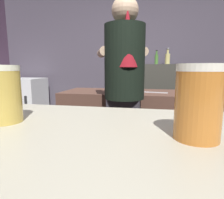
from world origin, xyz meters
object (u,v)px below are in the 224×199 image
object	(u,v)px
bartender	(124,88)
bottle_olive_oil	(168,58)
knife_block	(202,83)
pint_glass_far	(3,94)
pint_glass_near	(198,102)
bottle_soy	(156,59)
mini_fridge	(24,106)
bottle_vinegar	(168,58)
mixing_bowl	(127,90)
chefs_knife	(156,92)

from	to	relation	value
bartender	bottle_olive_oil	size ratio (longest dim) A/B	7.37
knife_block	pint_glass_far	bearing A→B (deg)	-115.59
pint_glass_near	pint_glass_far	distance (m)	0.40
pint_glass_near	bottle_soy	distance (m)	2.88
mini_fridge	bartender	size ratio (longest dim) A/B	0.57
pint_glass_far	bottle_vinegar	bearing A→B (deg)	78.81
mixing_bowl	chefs_knife	xyz separation A→B (m)	(0.30, 0.07, -0.03)
pint_glass_near	bottle_vinegar	bearing A→B (deg)	86.51
bartender	knife_block	xyz separation A→B (m)	(0.74, 0.49, 0.02)
bottle_vinegar	mini_fridge	bearing A→B (deg)	-174.96
knife_block	bottle_vinegar	distance (m)	1.26
mini_fridge	mixing_bowl	xyz separation A→B (m)	(2.01, -1.12, 0.46)
bartender	bottle_soy	distance (m)	1.62
chefs_knife	bottle_soy	world-z (taller)	bottle_soy
knife_block	chefs_knife	distance (m)	0.48
knife_block	bottle_soy	xyz separation A→B (m)	(-0.44, 1.08, 0.29)
chefs_knife	bottle_olive_oil	xyz separation A→B (m)	(0.19, 1.18, 0.40)
pint_glass_near	bottle_vinegar	world-z (taller)	bottle_vinegar
bottle_soy	bottle_olive_oil	size ratio (longest dim) A/B	0.90
bartender	pint_glass_far	bearing A→B (deg)	156.06
mini_fridge	chefs_knife	size ratio (longest dim) A/B	4.19
bottle_olive_oil	chefs_knife	bearing A→B (deg)	-99.34
mixing_bowl	bottle_olive_oil	xyz separation A→B (m)	(0.49, 1.25, 0.38)
bartender	bottle_olive_oil	bearing A→B (deg)	-35.82
mixing_bowl	bottle_olive_oil	size ratio (longest dim) A/B	0.89
bartender	knife_block	size ratio (longest dim) A/B	6.40
mini_fridge	knife_block	xyz separation A→B (m)	(2.77, -0.97, 0.54)
bottle_olive_oil	bottle_soy	bearing A→B (deg)	-172.68
mixing_bowl	bottle_olive_oil	bearing A→B (deg)	68.48
pint_glass_near	pint_glass_far	world-z (taller)	same
mixing_bowl	pint_glass_far	distance (m)	1.63
bartender	bottle_vinegar	world-z (taller)	bartender
pint_glass_near	bottle_olive_oil	world-z (taller)	bottle_olive_oil
mini_fridge	chefs_knife	xyz separation A→B (m)	(2.31, -1.05, 0.44)
pint_glass_near	bottle_soy	xyz separation A→B (m)	(0.00, 2.88, 0.20)
bottle_soy	bottle_vinegar	bearing A→B (deg)	32.59
mixing_bowl	chefs_knife	bearing A→B (deg)	12.49
chefs_knife	pint_glass_far	distance (m)	1.74
knife_block	chefs_knife	xyz separation A→B (m)	(-0.46, -0.08, -0.10)
knife_block	chefs_knife	size ratio (longest dim) A/B	1.15
mini_fridge	pint_glass_far	xyz separation A→B (m)	(1.92, -2.74, 0.63)
mixing_bowl	bottle_soy	world-z (taller)	bottle_soy
chefs_knife	pint_glass_near	size ratio (longest dim) A/B	1.86
bottle_soy	bottle_olive_oil	world-z (taller)	bottle_olive_oil
chefs_knife	pint_glass_far	bearing A→B (deg)	-95.60
pint_glass_far	bottle_vinegar	world-z (taller)	bottle_vinegar
mini_fridge	chefs_knife	world-z (taller)	mini_fridge
bartender	bottle_vinegar	bearing A→B (deg)	-35.20
mini_fridge	knife_block	bearing A→B (deg)	-19.30
pint_glass_near	bottle_vinegar	xyz separation A→B (m)	(0.18, 2.99, 0.21)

